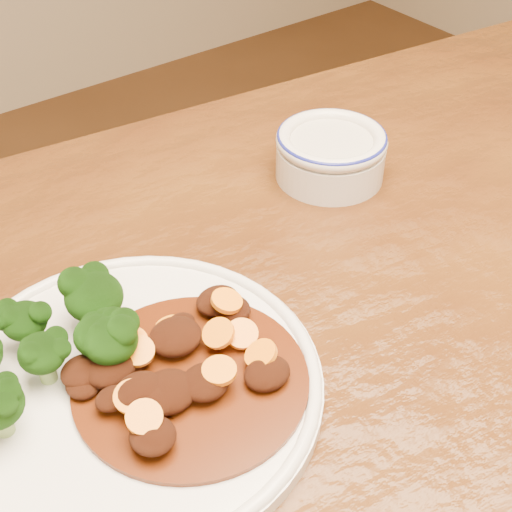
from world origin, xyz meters
TOP-DOWN VIEW (x-y plane):
  - dining_table at (0.00, 0.00)m, footprint 1.60×1.07m
  - dinner_plate at (-0.24, 0.07)m, footprint 0.31×0.31m
  - broccoli_florets at (-0.28, 0.12)m, footprint 0.15×0.11m
  - mince_stew at (-0.21, 0.05)m, footprint 0.19×0.19m
  - dip_bowl at (0.09, 0.21)m, footprint 0.12×0.12m

SIDE VIEW (x-z plane):
  - dining_table at x=0.00m, z-range 0.30..1.05m
  - dinner_plate at x=-0.24m, z-range 0.75..0.77m
  - mince_stew at x=-0.21m, z-range 0.76..0.79m
  - dip_bowl at x=0.09m, z-range 0.75..0.81m
  - broccoli_florets at x=-0.28m, z-range 0.77..0.82m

